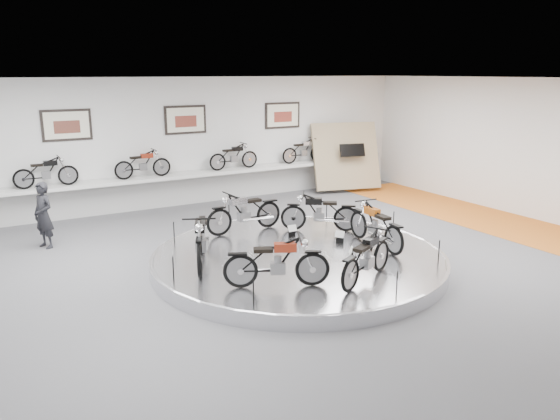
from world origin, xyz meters
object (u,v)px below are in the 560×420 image
bike_b (244,212)px  bike_c (201,238)px  display_platform (298,259)px  bike_f (376,225)px  bike_d (277,262)px  bike_e (367,257)px  bike_a (320,212)px  shelf (191,175)px  visitor (43,215)px

bike_b → bike_c: bike_c is taller
display_platform → bike_f: bike_f is taller
bike_d → bike_e: (1.61, -0.60, -0.01)m
bike_b → bike_f: 3.25m
display_platform → bike_a: (1.36, 1.19, 0.63)m
display_platform → bike_c: bearing=169.2°
shelf → bike_e: bike_e is taller
bike_c → bike_d: (0.73, -1.84, -0.07)m
bike_b → bike_d: size_ratio=1.05×
shelf → visitor: visitor is taller
bike_a → bike_c: 3.55m
bike_c → bike_d: bike_c is taller
bike_c → bike_f: size_ratio=1.11×
bike_a → display_platform: bearing=76.0°
shelf → bike_d: bearing=-99.9°
bike_b → bike_f: size_ratio=1.02×
bike_b → bike_e: (0.52, -4.10, -0.03)m
bike_a → visitor: 6.68m
bike_f → bike_a: bearing=17.7°
bike_b → bike_f: bearing=126.2°
bike_b → bike_d: bike_b is taller
visitor → shelf: bearing=88.5°
display_platform → bike_d: bike_d is taller
bike_d → bike_f: 3.27m
shelf → bike_d: bike_d is taller
bike_a → bike_d: (-2.74, -2.63, 0.01)m
display_platform → bike_c: size_ratio=3.38×
bike_b → bike_e: bike_b is taller
bike_a → bike_f: bike_f is taller
bike_c → bike_f: bike_c is taller
shelf → bike_a: (1.36, -5.21, -0.22)m
bike_f → visitor: bearing=58.2°
shelf → bike_f: (1.75, -6.87, -0.20)m
shelf → bike_e: (0.23, -8.44, -0.22)m
bike_b → bike_a: bearing=149.4°
bike_a → bike_e: bearing=105.6°
display_platform → bike_f: size_ratio=3.75×
shelf → bike_e: bearing=-88.4°
bike_e → visitor: visitor is taller
bike_b → bike_c: size_ratio=0.92×
bike_b → visitor: size_ratio=1.08×
bike_d → bike_e: bearing=5.3°
bike_a → bike_d: bearing=78.8°
display_platform → bike_f: bearing=-15.1°
bike_a → visitor: bearing=8.1°
bike_d → bike_f: bike_f is taller
visitor → bike_b: bearing=36.7°
bike_b → bike_d: 3.67m
bike_b → bike_d: (-1.09, -3.51, -0.02)m
bike_b → display_platform: bearing=95.3°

